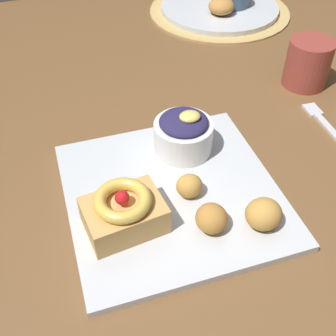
# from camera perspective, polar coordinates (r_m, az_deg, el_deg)

# --- Properties ---
(ground_plane) EXTENTS (8.00, 8.00, 0.00)m
(ground_plane) POSITION_cam_1_polar(r_m,az_deg,el_deg) (1.36, -0.94, -17.39)
(ground_plane) COLOR #2D2826
(dining_table) EXTENTS (1.29, 1.14, 0.73)m
(dining_table) POSITION_cam_1_polar(r_m,az_deg,el_deg) (0.85, -1.43, 3.94)
(dining_table) COLOR brown
(dining_table) RESTS_ON ground_plane
(woven_placemat) EXTENTS (0.35, 0.35, 0.00)m
(woven_placemat) POSITION_cam_1_polar(r_m,az_deg,el_deg) (1.16, 6.93, 20.29)
(woven_placemat) COLOR tan
(woven_placemat) RESTS_ON dining_table
(front_plate) EXTENTS (0.30, 0.30, 0.01)m
(front_plate) POSITION_cam_1_polar(r_m,az_deg,el_deg) (0.62, 0.57, -3.49)
(front_plate) COLOR silver
(front_plate) RESTS_ON dining_table
(cake_slice) EXTENTS (0.11, 0.09, 0.07)m
(cake_slice) POSITION_cam_1_polar(r_m,az_deg,el_deg) (0.55, -5.99, -5.89)
(cake_slice) COLOR tan
(cake_slice) RESTS_ON front_plate
(berry_ramekin) EXTENTS (0.09, 0.09, 0.07)m
(berry_ramekin) POSITION_cam_1_polar(r_m,az_deg,el_deg) (0.66, 2.17, 4.69)
(berry_ramekin) COLOR white
(berry_ramekin) RESTS_ON front_plate
(fritter_front) EXTENTS (0.04, 0.04, 0.04)m
(fritter_front) POSITION_cam_1_polar(r_m,az_deg,el_deg) (0.56, 5.89, -6.78)
(fritter_front) COLOR #BC7F38
(fritter_front) RESTS_ON front_plate
(fritter_middle) EXTENTS (0.04, 0.03, 0.04)m
(fritter_middle) POSITION_cam_1_polar(r_m,az_deg,el_deg) (0.60, 2.89, -2.42)
(fritter_middle) COLOR gold
(fritter_middle) RESTS_ON front_plate
(fritter_back) EXTENTS (0.05, 0.05, 0.04)m
(fritter_back) POSITION_cam_1_polar(r_m,az_deg,el_deg) (0.57, 12.76, -6.07)
(fritter_back) COLOR gold
(fritter_back) RESTS_ON front_plate
(back_plate) EXTENTS (0.30, 0.30, 0.01)m
(back_plate) POSITION_cam_1_polar(r_m,az_deg,el_deg) (1.16, 6.97, 20.68)
(back_plate) COLOR silver
(back_plate) RESTS_ON woven_placemat
(back_pastry) EXTENTS (0.06, 0.06, 0.04)m
(back_pastry) POSITION_cam_1_polar(r_m,az_deg,el_deg) (1.10, 7.21, 20.84)
(back_pastry) COLOR #B77F3D
(back_pastry) RESTS_ON back_plate
(fork) EXTENTS (0.03, 0.13, 0.00)m
(fork) POSITION_cam_1_polar(r_m,az_deg,el_deg) (0.80, 20.10, 5.97)
(fork) COLOR silver
(fork) RESTS_ON dining_table
(coffee_mug) EXTENTS (0.08, 0.08, 0.09)m
(coffee_mug) POSITION_cam_1_polar(r_m,az_deg,el_deg) (0.88, 18.34, 13.27)
(coffee_mug) COLOR #993D33
(coffee_mug) RESTS_ON dining_table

